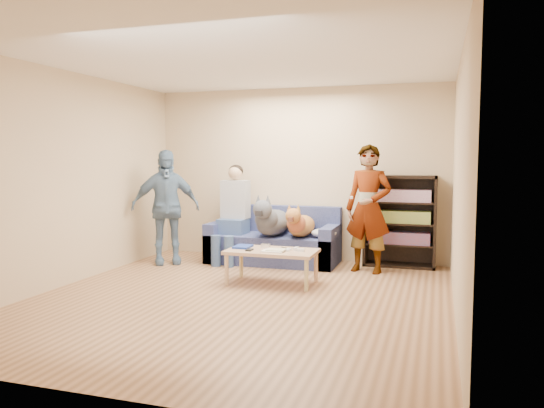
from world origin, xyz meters
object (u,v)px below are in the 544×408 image
(dog_gray, at_px, (271,221))
(person_standing_right, at_px, (368,209))
(camera_silver, at_px, (266,246))
(sofa, at_px, (274,243))
(notebook_blue, at_px, (243,247))
(coffee_table, at_px, (272,254))
(dog_tan, at_px, (300,224))
(person_standing_left, at_px, (166,207))
(bookshelf, at_px, (400,219))
(person_seated, at_px, (233,210))

(dog_gray, bearing_deg, person_standing_right, -1.26)
(camera_silver, height_order, sofa, sofa)
(person_standing_right, bearing_deg, notebook_blue, -132.70)
(coffee_table, bearing_deg, sofa, 106.12)
(dog_tan, bearing_deg, notebook_blue, -114.39)
(person_standing_left, distance_m, coffee_table, 2.04)
(person_standing_left, height_order, dog_tan, person_standing_left)
(notebook_blue, relative_size, camera_silver, 2.36)
(camera_silver, height_order, bookshelf, bookshelf)
(person_standing_left, relative_size, bookshelf, 1.28)
(person_standing_right, xyz_separation_m, sofa, (-1.42, 0.27, -0.58))
(sofa, xyz_separation_m, person_seated, (-0.60, -0.13, 0.49))
(person_seated, bearing_deg, dog_tan, -4.38)
(camera_silver, xyz_separation_m, dog_tan, (0.19, 0.97, 0.16))
(camera_silver, distance_m, bookshelf, 2.11)
(person_standing_left, xyz_separation_m, notebook_blue, (1.45, -0.67, -0.40))
(camera_silver, xyz_separation_m, person_seated, (-0.86, 1.05, 0.33))
(notebook_blue, distance_m, sofa, 1.26)
(camera_silver, distance_m, sofa, 1.22)
(sofa, xyz_separation_m, dog_gray, (0.03, -0.24, 0.37))
(notebook_blue, distance_m, person_seated, 1.31)
(camera_silver, bearing_deg, notebook_blue, -165.96)
(person_standing_right, bearing_deg, person_standing_left, -160.78)
(coffee_table, bearing_deg, person_standing_right, 44.65)
(dog_tan, distance_m, bookshelf, 1.42)
(person_standing_right, distance_m, camera_silver, 1.53)
(person_standing_right, height_order, person_seated, person_standing_right)
(person_standing_left, bearing_deg, person_seated, -4.92)
(person_standing_right, relative_size, notebook_blue, 6.66)
(person_standing_right, distance_m, dog_tan, 1.00)
(coffee_table, bearing_deg, person_seated, 129.84)
(person_standing_left, relative_size, dog_tan, 1.47)
(dog_tan, bearing_deg, dog_gray, -175.28)
(person_standing_left, relative_size, sofa, 0.88)
(person_standing_right, distance_m, notebook_blue, 1.79)
(notebook_blue, relative_size, coffee_table, 0.24)
(notebook_blue, relative_size, sofa, 0.14)
(person_standing_right, xyz_separation_m, camera_silver, (-1.16, -0.91, -0.42))
(dog_gray, height_order, coffee_table, dog_gray)
(dog_gray, bearing_deg, coffee_table, -71.97)
(camera_silver, relative_size, person_seated, 0.07)
(dog_gray, xyz_separation_m, coffee_table, (0.34, -1.06, -0.27))
(dog_gray, distance_m, coffee_table, 1.15)
(person_standing_left, distance_m, bookshelf, 3.38)
(person_standing_left, xyz_separation_m, dog_tan, (1.93, 0.37, -0.23))
(person_standing_left, bearing_deg, dog_gray, -19.69)
(dog_gray, relative_size, dog_tan, 1.11)
(person_seated, xyz_separation_m, bookshelf, (2.40, 0.36, -0.09))
(notebook_blue, bearing_deg, camera_silver, 14.04)
(camera_silver, distance_m, dog_gray, 0.99)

